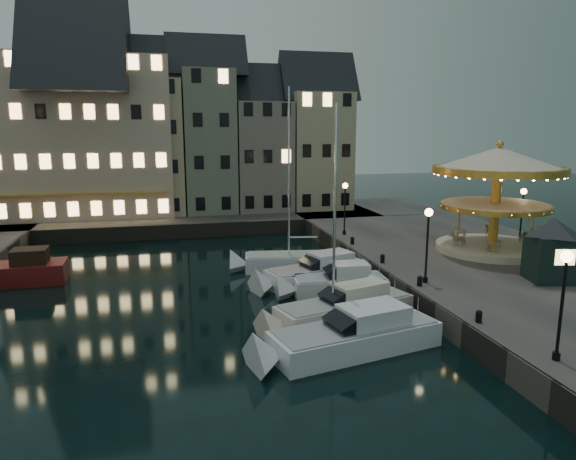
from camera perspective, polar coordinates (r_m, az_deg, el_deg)
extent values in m
plane|color=black|center=(26.65, 1.88, -10.16)|extent=(160.00, 160.00, 0.00)
cube|color=#474442|center=(37.42, 20.55, -3.52)|extent=(16.00, 56.00, 1.30)
cube|color=#474442|center=(52.75, -14.66, 0.97)|extent=(44.00, 12.00, 1.30)
cube|color=#47423A|center=(33.70, 9.12, -4.52)|extent=(0.15, 44.00, 1.30)
cube|color=#47423A|center=(46.83, -12.36, -0.19)|extent=(48.00, 0.15, 1.30)
cylinder|color=black|center=(21.91, 27.65, -12.30)|extent=(0.28, 0.28, 0.30)
cylinder|color=black|center=(21.31, 28.08, -7.96)|extent=(0.12, 0.12, 3.80)
sphere|color=#FFD18C|center=(20.77, 28.60, -2.59)|extent=(0.44, 0.44, 0.44)
cylinder|color=black|center=(29.64, 15.00, -5.36)|extent=(0.28, 0.28, 0.30)
cylinder|color=black|center=(29.20, 15.18, -2.06)|extent=(0.12, 0.12, 3.80)
sphere|color=#FFD18C|center=(28.82, 15.38, 1.91)|extent=(0.44, 0.44, 0.44)
cylinder|color=black|center=(41.65, 6.26, -0.28)|extent=(0.28, 0.28, 0.30)
cylinder|color=black|center=(41.33, 6.32, 2.10)|extent=(0.12, 0.12, 3.80)
sphere|color=#FFD18C|center=(41.06, 6.38, 4.92)|extent=(0.44, 0.44, 0.44)
cylinder|color=black|center=(41.41, 24.30, -1.29)|extent=(0.28, 0.28, 0.30)
cylinder|color=black|center=(41.10, 24.49, 1.09)|extent=(0.12, 0.12, 3.80)
sphere|color=#FFD18C|center=(40.82, 24.72, 3.92)|extent=(0.44, 0.44, 0.44)
cylinder|color=black|center=(24.47, 20.43, -9.14)|extent=(0.28, 0.28, 0.40)
sphere|color=black|center=(24.39, 20.47, -8.65)|extent=(0.30, 0.30, 0.30)
cylinder|color=black|center=(28.93, 14.42, -5.63)|extent=(0.28, 0.28, 0.40)
sphere|color=black|center=(28.87, 14.44, -5.22)|extent=(0.30, 0.30, 0.30)
cylinder|color=black|center=(33.27, 10.45, -3.26)|extent=(0.28, 0.28, 0.40)
sphere|color=black|center=(33.21, 10.46, -2.89)|extent=(0.30, 0.30, 0.30)
cylinder|color=black|center=(38.22, 7.16, -1.27)|extent=(0.28, 0.28, 0.40)
sphere|color=black|center=(38.17, 7.17, -0.95)|extent=(0.30, 0.30, 0.30)
cube|color=gray|center=(55.55, -26.96, 7.02)|extent=(5.00, 8.00, 11.00)
cube|color=slate|center=(54.51, -21.39, 7.93)|extent=(5.60, 8.00, 12.00)
cube|color=tan|center=(53.99, -15.00, 8.83)|extent=(6.20, 8.00, 13.00)
cube|color=slate|center=(54.13, -8.85, 9.61)|extent=(5.00, 8.00, 14.00)
cube|color=gray|center=(54.89, -3.06, 8.18)|extent=(5.60, 8.00, 11.00)
cube|color=tan|center=(56.25, 3.08, 8.76)|extent=(6.20, 8.00, 12.00)
cube|color=beige|center=(54.46, -21.45, 9.51)|extent=(16.00, 9.00, 15.00)
cube|color=silver|center=(23.49, 7.47, -12.11)|extent=(8.03, 4.12, 1.30)
cube|color=gray|center=(23.24, 7.51, -10.59)|extent=(7.61, 3.84, 0.10)
cube|color=silver|center=(23.57, 9.44, -9.21)|extent=(3.25, 2.49, 0.80)
cube|color=black|center=(22.81, 6.22, -10.10)|extent=(1.62, 2.02, 0.98)
cube|color=beige|center=(26.71, 6.32, -9.14)|extent=(7.61, 4.10, 1.30)
cube|color=gray|center=(26.49, 6.35, -7.78)|extent=(7.21, 3.83, 0.10)
cube|color=beige|center=(26.85, 7.90, -6.59)|extent=(3.11, 2.32, 0.80)
cube|color=black|center=(26.06, 5.31, -7.32)|extent=(1.60, 1.79, 0.96)
cylinder|color=silver|center=(24.91, 5.23, 2.63)|extent=(0.14, 0.14, 9.82)
cube|color=silver|center=(30.66, 5.74, -6.42)|extent=(5.54, 2.50, 1.30)
cube|color=gray|center=(30.47, 5.77, -5.22)|extent=(5.26, 2.31, 0.10)
cube|color=silver|center=(30.51, 6.96, -4.38)|extent=(2.17, 1.71, 0.80)
cube|color=black|center=(30.27, 4.99, -4.66)|extent=(1.08, 1.52, 0.84)
cube|color=silver|center=(32.82, 3.49, -5.19)|extent=(7.29, 4.16, 1.30)
cube|color=gray|center=(32.64, 3.50, -4.06)|extent=(6.91, 3.88, 0.10)
cube|color=silver|center=(32.98, 4.73, -3.15)|extent=(3.01, 2.40, 0.80)
cube|color=black|center=(32.26, 2.69, -3.63)|extent=(1.58, 1.88, 0.94)
cube|color=silver|center=(35.86, 1.30, -3.75)|extent=(7.79, 3.42, 1.30)
cube|color=gray|center=(35.69, 1.30, -2.71)|extent=(7.39, 3.18, 0.10)
cylinder|color=silver|center=(34.76, 0.10, 5.37)|extent=(0.14, 0.14, 10.13)
cube|color=#5E1415|center=(37.14, -28.85, -4.49)|extent=(7.22, 2.72, 1.50)
cube|color=black|center=(36.53, -26.74, -2.59)|extent=(2.15, 1.78, 0.95)
cylinder|color=beige|center=(38.53, 21.72, -1.84)|extent=(7.56, 7.56, 0.47)
cylinder|color=gold|center=(37.99, 22.06, 2.83)|extent=(0.66, 0.66, 5.86)
cylinder|color=beige|center=(38.00, 22.05, 2.68)|extent=(7.00, 7.00, 0.17)
cylinder|color=gold|center=(38.02, 22.03, 2.43)|extent=(7.26, 7.26, 0.33)
cone|color=beige|center=(37.70, 22.40, 7.37)|extent=(8.70, 8.70, 1.51)
cylinder|color=gold|center=(37.76, 22.31, 6.16)|extent=(8.70, 8.70, 0.47)
sphere|color=gold|center=(37.67, 22.51, 8.81)|extent=(0.47, 0.47, 0.47)
imported|color=beige|center=(40.49, 24.10, -0.39)|extent=(1.58, 1.14, 0.95)
cube|color=black|center=(32.18, 27.08, -2.80)|extent=(2.61, 2.61, 2.61)
pyramid|color=black|center=(31.75, 27.44, 1.20)|extent=(3.48, 3.48, 0.98)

